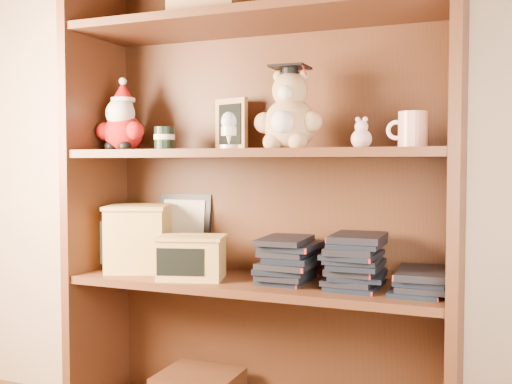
# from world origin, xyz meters

# --- Properties ---
(bookcase) EXTENTS (1.20, 0.35, 1.60)m
(bookcase) POSITION_xyz_m (-0.02, 1.36, 0.78)
(bookcase) COLOR #4F2916
(bookcase) RESTS_ON ground
(shelf_lower) EXTENTS (1.14, 0.33, 0.02)m
(shelf_lower) POSITION_xyz_m (-0.02, 1.30, 0.54)
(shelf_lower) COLOR #4F2916
(shelf_lower) RESTS_ON ground
(shelf_upper) EXTENTS (1.14, 0.33, 0.02)m
(shelf_upper) POSITION_xyz_m (-0.02, 1.30, 0.94)
(shelf_upper) COLOR #4F2916
(shelf_upper) RESTS_ON ground
(santa_plush) EXTENTS (0.18, 0.13, 0.25)m
(santa_plush) POSITION_xyz_m (-0.50, 1.30, 1.04)
(santa_plush) COLOR #A50F0F
(santa_plush) RESTS_ON shelf_upper
(teachers_tin) EXTENTS (0.07, 0.07, 0.08)m
(teachers_tin) POSITION_xyz_m (-0.34, 1.30, 0.99)
(teachers_tin) COLOR black
(teachers_tin) RESTS_ON shelf_upper
(chalkboard_plaque) EXTENTS (0.13, 0.10, 0.17)m
(chalkboard_plaque) POSITION_xyz_m (-0.15, 1.42, 1.03)
(chalkboard_plaque) COLOR #9E7547
(chalkboard_plaque) RESTS_ON shelf_upper
(egg_cup) EXTENTS (0.05, 0.05, 0.11)m
(egg_cup) POSITION_xyz_m (-0.07, 1.23, 1.01)
(egg_cup) COLOR white
(egg_cup) RESTS_ON shelf_upper
(grad_teddy_bear) EXTENTS (0.21, 0.18, 0.25)m
(grad_teddy_bear) POSITION_xyz_m (0.09, 1.30, 1.05)
(grad_teddy_bear) COLOR tan
(grad_teddy_bear) RESTS_ON shelf_upper
(pink_figurine) EXTENTS (0.06, 0.06, 0.09)m
(pink_figurine) POSITION_xyz_m (0.30, 1.30, 0.98)
(pink_figurine) COLOR beige
(pink_figurine) RESTS_ON shelf_upper
(teacher_mug) EXTENTS (0.11, 0.08, 0.10)m
(teacher_mug) POSITION_xyz_m (0.44, 1.30, 1.00)
(teacher_mug) COLOR silver
(teacher_mug) RESTS_ON shelf_upper
(certificate_frame) EXTENTS (0.20, 0.05, 0.25)m
(certificate_frame) POSITION_xyz_m (-0.35, 1.44, 0.68)
(certificate_frame) COLOR black
(certificate_frame) RESTS_ON shelf_lower
(treats_box) EXTENTS (0.26, 0.26, 0.22)m
(treats_box) POSITION_xyz_m (-0.44, 1.30, 0.66)
(treats_box) COLOR tan
(treats_box) RESTS_ON shelf_lower
(pencils_box) EXTENTS (0.24, 0.19, 0.13)m
(pencils_box) POSITION_xyz_m (-0.21, 1.24, 0.62)
(pencils_box) COLOR tan
(pencils_box) RESTS_ON shelf_lower
(book_stack_left) EXTENTS (0.14, 0.20, 0.13)m
(book_stack_left) POSITION_xyz_m (0.09, 1.30, 0.61)
(book_stack_left) COLOR black
(book_stack_left) RESTS_ON shelf_lower
(book_stack_mid) EXTENTS (0.14, 0.20, 0.16)m
(book_stack_mid) POSITION_xyz_m (0.29, 1.30, 0.63)
(book_stack_mid) COLOR black
(book_stack_mid) RESTS_ON shelf_lower
(book_stack_right) EXTENTS (0.14, 0.20, 0.06)m
(book_stack_right) POSITION_xyz_m (0.47, 1.30, 0.58)
(book_stack_right) COLOR black
(book_stack_right) RESTS_ON shelf_lower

